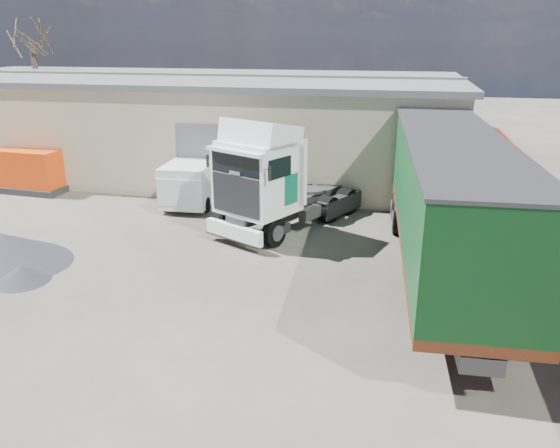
% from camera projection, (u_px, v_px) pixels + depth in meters
% --- Properties ---
extents(ground, '(120.00, 120.00, 0.00)m').
position_uv_depth(ground, '(181.00, 299.00, 16.28)').
color(ground, '#282621').
rests_on(ground, ground).
extents(warehouse, '(30.60, 12.60, 5.42)m').
position_uv_depth(warehouse, '(184.00, 123.00, 31.36)').
color(warehouse, beige).
rests_on(warehouse, ground).
extents(brick_boundary_wall, '(0.35, 26.00, 2.50)m').
position_uv_depth(brick_boundary_wall, '(551.00, 222.00, 19.17)').
color(brick_boundary_wall, brown).
rests_on(brick_boundary_wall, ground).
extents(bare_tree, '(4.00, 4.00, 9.60)m').
position_uv_depth(bare_tree, '(29.00, 27.00, 35.68)').
color(bare_tree, '#382B21').
rests_on(bare_tree, ground).
extents(tractor_unit, '(5.40, 7.17, 4.61)m').
position_uv_depth(tractor_unit, '(273.00, 184.00, 21.29)').
color(tractor_unit, black).
rests_on(tractor_unit, ground).
extents(box_trailer, '(3.53, 13.85, 4.57)m').
position_uv_depth(box_trailer, '(449.00, 193.00, 17.06)').
color(box_trailer, '#2D2D30').
rests_on(box_trailer, ground).
extents(panel_van, '(2.24, 5.05, 2.03)m').
position_uv_depth(panel_van, '(195.00, 180.00, 25.39)').
color(panel_van, black).
rests_on(panel_van, ground).
extents(orange_skip, '(3.56, 2.38, 2.13)m').
position_uv_depth(orange_skip, '(34.00, 173.00, 27.28)').
color(orange_skip, '#2D2D30').
rests_on(orange_skip, ground).
extents(gravel_heap, '(5.76, 5.70, 1.00)m').
position_uv_depth(gravel_heap, '(4.00, 248.00, 18.92)').
color(gravel_heap, black).
rests_on(gravel_heap, ground).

